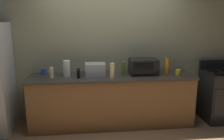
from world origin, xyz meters
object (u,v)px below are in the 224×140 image
(cordless_phone, at_px, (78,73))
(bottle_vinegar, at_px, (112,71))
(stove_range, at_px, (220,96))
(toaster_oven, at_px, (95,69))
(bottle_dish_soap, at_px, (167,66))
(paper_towel_roll, at_px, (67,68))
(microwave, at_px, (143,67))
(bottle_hand_soap, at_px, (51,73))
(bottle_olive_oil, at_px, (123,69))
(mug_yellow, at_px, (178,72))
(mug_blue, at_px, (44,71))

(cordless_phone, bearing_deg, bottle_vinegar, -14.44)
(stove_range, xyz_separation_m, bottle_vinegar, (-2.02, -0.20, 0.57))
(toaster_oven, bearing_deg, bottle_vinegar, -45.02)
(bottle_vinegar, relative_size, bottle_dish_soap, 0.93)
(stove_range, relative_size, paper_towel_roll, 4.00)
(microwave, xyz_separation_m, bottle_dish_soap, (0.40, -0.06, 0.01))
(stove_range, bearing_deg, bottle_hand_soap, -179.04)
(cordless_phone, height_order, bottle_hand_soap, bottle_hand_soap)
(toaster_oven, bearing_deg, cordless_phone, -157.23)
(bottle_olive_oil, bearing_deg, cordless_phone, -176.87)
(stove_range, xyz_separation_m, microwave, (-1.44, 0.05, 0.57))
(bottle_hand_soap, bearing_deg, bottle_olive_oil, 1.60)
(bottle_dish_soap, bearing_deg, mug_yellow, -25.20)
(bottle_dish_soap, height_order, mug_blue, bottle_dish_soap)
(cordless_phone, distance_m, mug_yellow, 1.71)
(bottle_dish_soap, xyz_separation_m, bottle_hand_soap, (-1.97, -0.04, -0.05))
(toaster_oven, xyz_separation_m, bottle_hand_soap, (-0.72, -0.11, -0.01))
(bottle_olive_oil, relative_size, mug_blue, 2.41)
(bottle_hand_soap, relative_size, mug_blue, 1.86)
(microwave, xyz_separation_m, mug_blue, (-1.73, 0.19, -0.09))
(toaster_oven, xyz_separation_m, mug_blue, (-0.89, 0.18, -0.06))
(microwave, relative_size, bottle_dish_soap, 1.71)
(cordless_phone, relative_size, bottle_olive_oil, 0.62)
(stove_range, height_order, microwave, microwave)
(toaster_oven, height_order, bottle_vinegar, bottle_vinegar)
(cordless_phone, distance_m, bottle_vinegar, 0.57)
(paper_towel_roll, bearing_deg, mug_yellow, -4.27)
(bottle_vinegar, xyz_separation_m, bottle_olive_oil, (0.20, 0.19, -0.01))
(stove_range, bearing_deg, mug_blue, 175.75)
(stove_range, height_order, paper_towel_roll, paper_towel_roll)
(microwave, xyz_separation_m, bottle_olive_oil, (-0.37, -0.07, -0.01))
(paper_towel_roll, bearing_deg, bottle_hand_soap, -157.58)
(paper_towel_roll, relative_size, bottle_hand_soap, 1.46)
(stove_range, relative_size, toaster_oven, 3.18)
(paper_towel_roll, relative_size, bottle_dish_soap, 0.96)
(toaster_oven, distance_m, mug_blue, 0.91)
(bottle_olive_oil, bearing_deg, stove_range, 0.55)
(bottle_dish_soap, relative_size, bottle_hand_soap, 1.51)
(cordless_phone, bearing_deg, bottle_hand_soap, 179.49)
(toaster_oven, bearing_deg, bottle_hand_soap, -171.30)
(stove_range, bearing_deg, bottle_vinegar, -174.23)
(toaster_oven, relative_size, cordless_phone, 2.27)
(stove_range, bearing_deg, microwave, 178.10)
(toaster_oven, relative_size, bottle_olive_oil, 1.41)
(cordless_phone, relative_size, mug_blue, 1.50)
(cordless_phone, xyz_separation_m, bottle_hand_soap, (-0.44, 0.01, 0.02))
(stove_range, distance_m, mug_yellow, 1.00)
(stove_range, xyz_separation_m, paper_towel_roll, (-2.76, 0.05, 0.57))
(bottle_vinegar, bearing_deg, toaster_oven, 134.98)
(cordless_phone, height_order, mug_yellow, cordless_phone)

